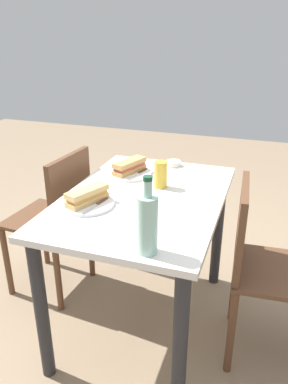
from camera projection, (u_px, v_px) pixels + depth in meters
ground_plane at (144, 319)px, 2.12m from camera, size 8.00×8.00×0.00m
dining_table at (144, 220)px, 1.87m from camera, size 1.08×0.74×0.76m
chair_far at (260, 262)px, 1.74m from camera, size 0.43×0.43×0.88m
chair_near at (58, 215)px, 2.19m from camera, size 0.43×0.43×0.88m
plate_near at (88, 204)px, 1.72m from camera, size 0.24×0.24×0.01m
baguette_sandwich_near at (87, 196)px, 1.70m from camera, size 0.22×0.14×0.07m
knife_near at (97, 204)px, 1.69m from camera, size 0.18×0.04×0.01m
plate_far at (130, 173)px, 2.08m from camera, size 0.24×0.24×0.01m
baguette_sandwich_far at (130, 166)px, 2.06m from camera, size 0.22×0.14×0.07m
knife_far at (138, 173)px, 2.05m from camera, size 0.18×0.06×0.01m
water_bottle at (148, 223)px, 1.32m from camera, size 0.07×0.07×0.29m
beer_glass at (161, 175)px, 1.89m from camera, size 0.06×0.06×0.14m
olive_bowl at (173, 163)px, 2.20m from camera, size 0.09×0.09×0.03m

